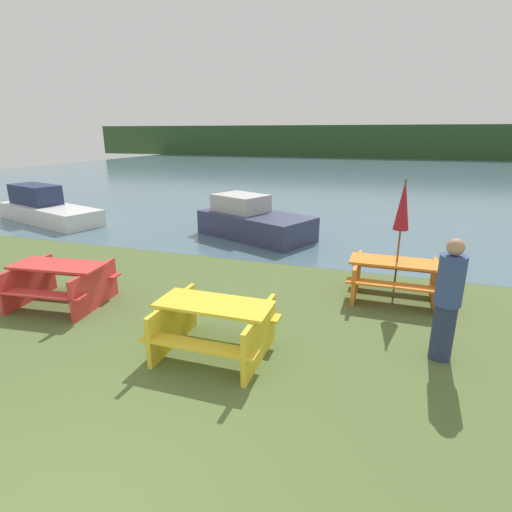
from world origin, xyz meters
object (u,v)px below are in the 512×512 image
at_px(picnic_table_yellow, 215,324).
at_px(picnic_table_orange, 395,275).
at_px(boat, 253,221).
at_px(picnic_table_red, 60,281).
at_px(boat_second, 46,208).
at_px(umbrella_crimson, 403,206).
at_px(person, 448,301).

height_order(picnic_table_yellow, picnic_table_orange, picnic_table_yellow).
bearing_deg(picnic_table_orange, boat, 138.44).
xyz_separation_m(picnic_table_red, boat, (1.77, 6.00, 0.01)).
distance_m(picnic_table_red, boat_second, 8.46).
bearing_deg(picnic_table_red, umbrella_crimson, 21.11).
height_order(picnic_table_red, umbrella_crimson, umbrella_crimson).
distance_m(picnic_table_orange, boat_second, 12.59).
distance_m(picnic_table_yellow, picnic_table_red, 3.52).
relative_size(picnic_table_red, person, 1.03).
bearing_deg(person, picnic_table_red, -178.45).
xyz_separation_m(picnic_table_yellow, person, (3.12, 0.88, 0.42)).
bearing_deg(umbrella_crimson, person, -73.32).
height_order(picnic_table_yellow, boat_second, boat_second).
bearing_deg(picnic_table_red, boat, 73.59).
bearing_deg(picnic_table_yellow, picnic_table_orange, 50.24).
height_order(umbrella_crimson, boat, umbrella_crimson).
bearing_deg(person, picnic_table_yellow, -164.32).
xyz_separation_m(umbrella_crimson, person, (0.63, -2.12, -0.92)).
relative_size(picnic_table_orange, boat, 0.45).
relative_size(picnic_table_yellow, boat_second, 0.34).
height_order(boat, boat_second, boat_second).
distance_m(picnic_table_orange, boat, 5.58).
bearing_deg(picnic_table_red, picnic_table_orange, 21.11).
relative_size(umbrella_crimson, boat_second, 0.48).
bearing_deg(boat, picnic_table_orange, -17.74).
bearing_deg(picnic_table_yellow, umbrella_crimson, 50.24).
relative_size(umbrella_crimson, person, 1.30).
bearing_deg(boat_second, boat, 18.48).
relative_size(boat_second, person, 2.74).
distance_m(boat_second, person, 13.92).
bearing_deg(boat, boat_second, -154.74).
distance_m(picnic_table_yellow, boat_second, 11.60).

